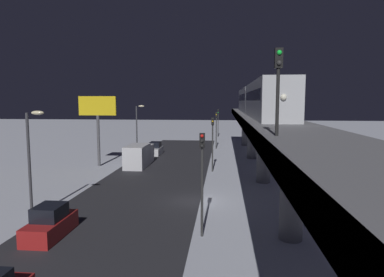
{
  "coord_description": "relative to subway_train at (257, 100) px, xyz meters",
  "views": [
    {
      "loc": [
        -2.42,
        27.56,
        8.33
      ],
      "look_at": [
        2.38,
        -24.15,
        2.57
      ],
      "focal_mm": 31.87,
      "sensor_mm": 36.0,
      "label": 1
    }
  ],
  "objects": [
    {
      "name": "rail_signal",
      "position": [
        1.63,
        26.38,
        0.95
      ],
      "size": [
        0.36,
        0.41,
        4.0
      ],
      "color": "black",
      "rests_on": "elevated_railway"
    },
    {
      "name": "street_lamp_near",
      "position": [
        17.53,
        19.86,
        -3.67
      ],
      "size": [
        1.35,
        0.44,
        7.65
      ],
      "color": "#38383D",
      "rests_on": "ground_plane"
    },
    {
      "name": "commercial_billboard",
      "position": [
        19.95,
        0.64,
        -1.66
      ],
      "size": [
        4.8,
        0.36,
        8.9
      ],
      "color": "#4C4C51",
      "rests_on": "ground_plane"
    },
    {
      "name": "ground_plane",
      "position": [
        6.52,
        14.86,
        -8.49
      ],
      "size": [
        240.0,
        240.0,
        0.0
      ],
      "primitive_type": "plane",
      "color": "silver"
    },
    {
      "name": "subway_train",
      "position": [
        0.0,
        0.0,
        0.0
      ],
      "size": [
        2.94,
        36.87,
        3.4
      ],
      "color": "#B7BABF",
      "rests_on": "elevated_railway"
    },
    {
      "name": "traffic_light_near",
      "position": [
        5.36,
        22.22,
        -4.29
      ],
      "size": [
        0.32,
        0.44,
        6.4
      ],
      "color": "#2D2D2D",
      "rests_on": "ground_plane"
    },
    {
      "name": "elevated_railway",
      "position": [
        0.09,
        14.86,
        -2.71
      ],
      "size": [
        5.0,
        87.24,
        6.71
      ],
      "color": "slate",
      "rests_on": "ground_plane"
    },
    {
      "name": "sedan_white",
      "position": [
        14.66,
        -9.33,
        -7.69
      ],
      "size": [
        1.8,
        4.51,
        1.97
      ],
      "color": "silver",
      "rests_on": "ground_plane"
    },
    {
      "name": "traffic_light_far",
      "position": [
        5.36,
        -16.71,
        -4.29
      ],
      "size": [
        0.32,
        0.44,
        6.4
      ],
      "color": "#2D2D2D",
      "rests_on": "ground_plane"
    },
    {
      "name": "sedan_red_2",
      "position": [
        14.66,
        23.09,
        -7.69
      ],
      "size": [
        1.8,
        4.09,
        1.97
      ],
      "color": "#A51E1E",
      "rests_on": "ground_plane"
    },
    {
      "name": "avenue_asphalt",
      "position": [
        11.46,
        14.86,
        -8.48
      ],
      "size": [
        11.0,
        87.24,
        0.01
      ],
      "primitive_type": "cube",
      "color": "#28282D",
      "rests_on": "ground_plane"
    },
    {
      "name": "box_truck",
      "position": [
        14.86,
        -0.04,
        -7.14
      ],
      "size": [
        2.4,
        7.4,
        2.8
      ],
      "color": "silver",
      "rests_on": "ground_plane"
    },
    {
      "name": "street_lamp_far",
      "position": [
        17.53,
        -10.14,
        -3.67
      ],
      "size": [
        1.35,
        0.44,
        7.65
      ],
      "color": "#38383D",
      "rests_on": "ground_plane"
    },
    {
      "name": "traffic_light_mid",
      "position": [
        5.36,
        2.76,
        -4.29
      ],
      "size": [
        0.32,
        0.44,
        6.4
      ],
      "color": "#2D2D2D",
      "rests_on": "ground_plane"
    },
    {
      "name": "traffic_light_distant",
      "position": [
        5.36,
        -36.17,
        -4.29
      ],
      "size": [
        0.32,
        0.44,
        6.4
      ],
      "color": "#2D2D2D",
      "rests_on": "ground_plane"
    }
  ]
}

